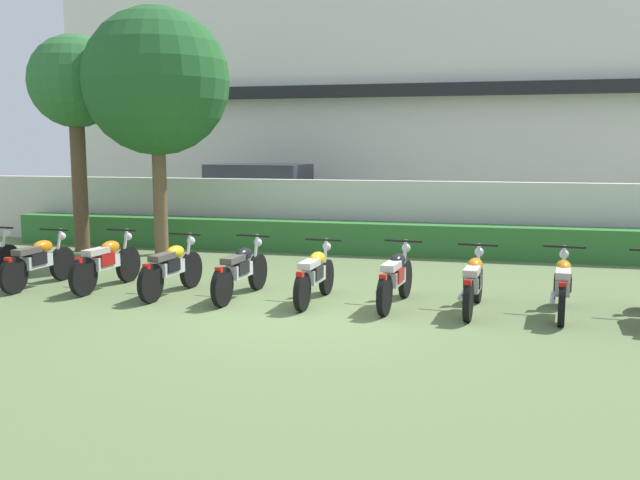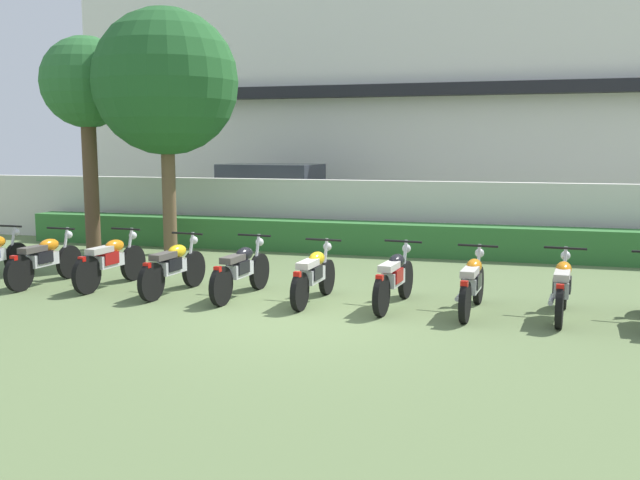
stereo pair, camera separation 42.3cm
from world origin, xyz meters
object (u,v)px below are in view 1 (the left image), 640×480
Objects in this scene: motorcycle_in_row_4 at (240,270)px; motorcycle_in_row_8 at (562,285)px; tree_far_side at (157,82)px; motorcycle_in_row_3 at (171,268)px; tree_near_inspector at (75,85)px; motorcycle_in_row_5 at (315,275)px; motorcycle_in_row_1 at (38,261)px; motorcycle_in_row_6 at (395,277)px; parked_car at (264,198)px; motorcycle_in_row_7 at (473,282)px; motorcycle_in_row_2 at (106,262)px.

motorcycle_in_row_8 is at bearing -85.26° from motorcycle_in_row_4.
motorcycle_in_row_3 is at bearing -61.53° from tree_far_side.
tree_near_inspector is 2.70× the size of motorcycle_in_row_5.
motorcycle_in_row_1 is 6.18m from motorcycle_in_row_6.
tree_near_inspector is (-2.90, -4.60, 2.82)m from parked_car.
motorcycle_in_row_8 is at bearing -83.68° from motorcycle_in_row_3.
tree_far_side is at bearing 34.46° from motorcycle_in_row_3.
motorcycle_in_row_3 is 4.82m from motorcycle_in_row_7.
motorcycle_in_row_3 is at bearing -43.45° from tree_near_inspector.
tree_far_side is 2.95× the size of motorcycle_in_row_8.
tree_near_inspector is 2.58× the size of motorcycle_in_row_2.
motorcycle_in_row_8 is (6.07, 0.04, -0.00)m from motorcycle_in_row_3.
motorcycle_in_row_2 is at bearing 87.28° from motorcycle_in_row_3.
tree_far_side is at bearing -0.30° from tree_near_inspector.
motorcycle_in_row_6 is 1.03× the size of motorcycle_in_row_7.
motorcycle_in_row_5 is at bearing -62.69° from parked_car.
motorcycle_in_row_6 is 1.16m from motorcycle_in_row_7.
motorcycle_in_row_2 is 7.37m from motorcycle_in_row_8.
motorcycle_in_row_5 is (4.93, -0.03, -0.01)m from motorcycle_in_row_1.
tree_near_inspector is 7.30m from motorcycle_in_row_4.
motorcycle_in_row_8 reaches higher than motorcycle_in_row_5.
motorcycle_in_row_4 is at bearing -85.91° from motorcycle_in_row_1.
tree_far_side is 5.08m from motorcycle_in_row_1.
tree_far_side is 5.52m from motorcycle_in_row_3.
motorcycle_in_row_8 is (3.66, 0.01, 0.01)m from motorcycle_in_row_5.
motorcycle_in_row_8 is at bearing -86.17° from motorcycle_in_row_5.
motorcycle_in_row_6 is (1.25, 0.04, 0.01)m from motorcycle_in_row_5.
tree_near_inspector is at bearing 63.10° from motorcycle_in_row_5.
motorcycle_in_row_4 reaches higher than motorcycle_in_row_7.
motorcycle_in_row_4 is at bearing 95.37° from motorcycle_in_row_8.
motorcycle_in_row_2 is at bearing 92.07° from motorcycle_in_row_4.
motorcycle_in_row_2 is 4.96m from motorcycle_in_row_6.
motorcycle_in_row_2 is 1.02× the size of motorcycle_in_row_3.
tree_far_side is at bearing 53.28° from motorcycle_in_row_5.
motorcycle_in_row_6 is at bearing -26.16° from tree_near_inspector.
parked_car reaches higher than motorcycle_in_row_6.
motorcycle_in_row_7 is (6.02, -8.48, -0.50)m from parked_car.
tree_far_side is 2.91× the size of motorcycle_in_row_3.
motorcycle_in_row_7 is at bearing -50.40° from parked_car.
tree_far_side is 7.66m from motorcycle_in_row_6.
motorcycle_in_row_4 is 1.07× the size of motorcycle_in_row_5.
motorcycle_in_row_1 is at bearing -96.28° from tree_far_side.
parked_car is 9.20m from motorcycle_in_row_5.
motorcycle_in_row_5 is (6.51, -3.85, -3.31)m from tree_near_inspector.
motorcycle_in_row_3 is 0.95× the size of motorcycle_in_row_4.
tree_near_inspector is 5.30m from motorcycle_in_row_1.
motorcycle_in_row_6 is (4.86, -8.41, -0.49)m from parked_car.
motorcycle_in_row_2 is at bearing -52.75° from tree_near_inspector.
motorcycle_in_row_2 is (-0.10, -8.29, -0.48)m from parked_car.
tree_near_inspector is 2.00m from tree_far_side.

